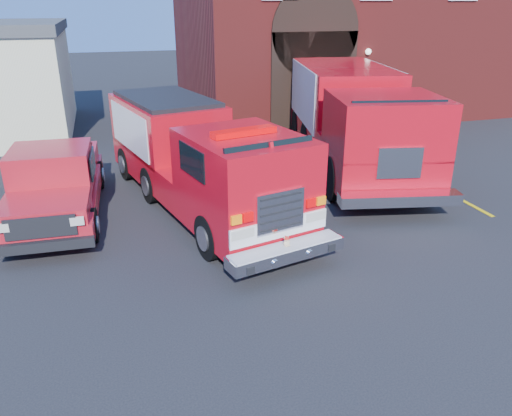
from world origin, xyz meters
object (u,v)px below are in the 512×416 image
object	(u,v)px
fire_engine	(196,157)
secondary_truck	(352,115)
fire_station	(341,20)
pickup_truck	(56,183)

from	to	relation	value
fire_engine	secondary_truck	bearing A→B (deg)	21.65
fire_station	fire_engine	size ratio (longest dim) A/B	1.73
fire_engine	secondary_truck	world-z (taller)	secondary_truck
fire_station	pickup_truck	distance (m)	17.44
secondary_truck	fire_station	bearing A→B (deg)	67.10
pickup_truck	secondary_truck	world-z (taller)	secondary_truck
pickup_truck	secondary_truck	xyz separation A→B (m)	(9.03, 1.78, 0.79)
fire_station	pickup_truck	size ratio (longest dim) A/B	2.68
fire_engine	fire_station	bearing A→B (deg)	50.60
fire_station	pickup_truck	bearing A→B (deg)	-139.37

